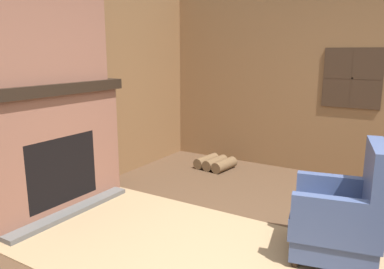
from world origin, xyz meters
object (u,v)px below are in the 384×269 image
object	(u,v)px
armchair	(340,218)
firewood_stack	(215,163)
decorative_plate_on_mantel	(50,68)
storage_case	(88,74)

from	to	relation	value
armchair	firewood_stack	size ratio (longest dim) A/B	1.87
firewood_stack	decorative_plate_on_mantel	size ratio (longest dim) A/B	1.75
storage_case	decorative_plate_on_mantel	world-z (taller)	decorative_plate_on_mantel
firewood_stack	decorative_plate_on_mantel	xyz separation A→B (m)	(-0.84, -2.07, 1.42)
armchair	decorative_plate_on_mantel	xyz separation A→B (m)	(-2.83, -0.43, 1.14)
armchair	decorative_plate_on_mantel	size ratio (longest dim) A/B	3.27
storage_case	decorative_plate_on_mantel	xyz separation A→B (m)	(-0.02, -0.49, 0.08)
decorative_plate_on_mantel	storage_case	bearing A→B (deg)	87.64
firewood_stack	storage_case	size ratio (longest dim) A/B	2.09
firewood_stack	decorative_plate_on_mantel	bearing A→B (deg)	-112.00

